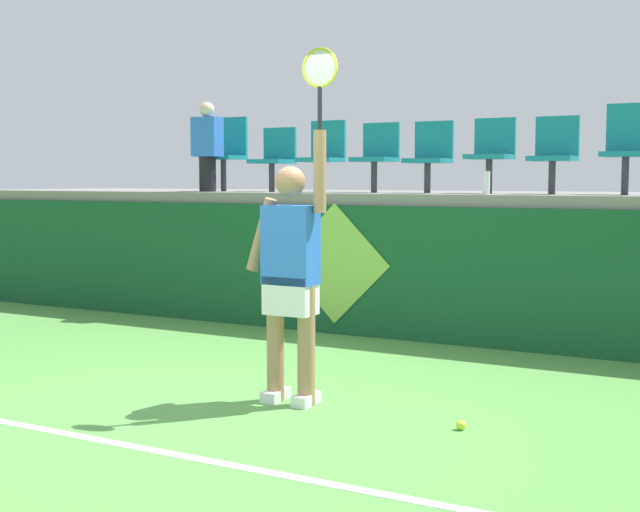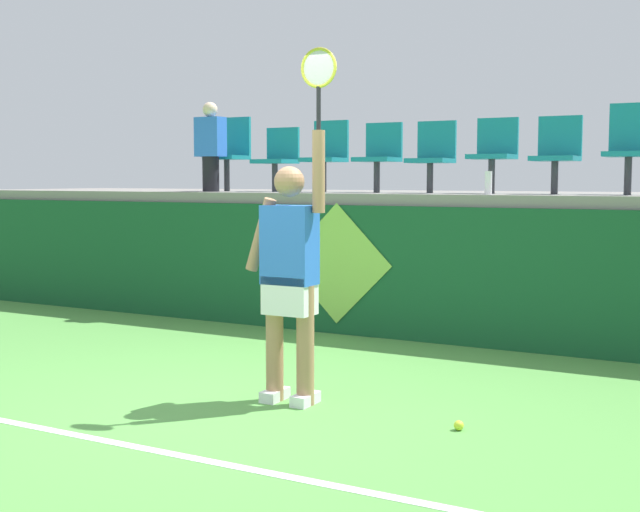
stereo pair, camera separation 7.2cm
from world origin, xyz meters
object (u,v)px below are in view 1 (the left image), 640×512
Objects in this scene: stadium_chair_6 at (554,151)px; stadium_chair_7 at (627,145)px; stadium_chair_1 at (275,156)px; water_bottle at (486,183)px; tennis_player at (291,271)px; spectator_0 at (207,146)px; stadium_chair_0 at (227,150)px; tennis_ball at (461,425)px; stadium_chair_5 at (491,151)px; stadium_chair_2 at (324,153)px; stadium_chair_3 at (377,154)px; stadium_chair_4 at (430,154)px.

stadium_chair_7 is at bearing 0.51° from stadium_chair_6.
stadium_chair_1 is 3.31m from stadium_chair_6.
water_bottle is 2.88m from stadium_chair_1.
stadium_chair_6 is (1.06, 3.47, 0.94)m from tennis_player.
stadium_chair_0 is at bearing 90.00° from spectator_0.
tennis_player reaches higher than stadium_chair_7.
tennis_ball is 4.12m from stadium_chair_5.
stadium_chair_5 is (0.41, 3.47, 0.95)m from tennis_player.
stadium_chair_2 is at bearing 129.31° from tennis_ball.
tennis_ball is (1.32, -0.07, -0.94)m from tennis_player.
stadium_chair_3 is 2.67m from stadium_chair_7.
stadium_chair_5 reaches higher than stadium_chair_3.
stadium_chair_7 reaches higher than stadium_chair_2.
stadium_chair_1 is at bearing -179.53° from stadium_chair_2.
stadium_chair_0 is at bearing 179.29° from stadium_chair_1.
stadium_chair_1 is 0.98× the size of stadium_chair_3.
stadium_chair_0 is 0.86× the size of spectator_0.
tennis_player is 3.25× the size of stadium_chair_3.
stadium_chair_3 is at bearing -0.40° from stadium_chair_2.
stadium_chair_1 is 0.92× the size of stadium_chair_2.
water_bottle is 0.26× the size of stadium_chair_7.
stadium_chair_0 is 1.02× the size of stadium_chair_7.
stadium_chair_2 is at bearing 179.84° from stadium_chair_5.
stadium_chair_3 reaches higher than water_bottle.
tennis_ball is 5.88m from stadium_chair_0.
tennis_ball is at bearing -2.96° from tennis_player.
stadium_chair_6 is 0.75× the size of spectator_0.
stadium_chair_0 is 1.15× the size of stadium_chair_5.
tennis_ball is at bearing -44.81° from stadium_chair_1.
spectator_0 reaches higher than stadium_chair_3.
spectator_0 is at bearing 176.66° from water_bottle.
stadium_chair_3 is 0.63m from stadium_chair_4.
stadium_chair_4 is at bearing 114.19° from tennis_ball.
stadium_chair_5 is 0.89× the size of stadium_chair_7.
stadium_chair_0 is 1.16× the size of stadium_chair_3.
stadium_chair_6 is at bearing 0.05° from stadium_chair_1.
stadium_chair_4 is at bearing -179.83° from stadium_chair_7.
stadium_chair_1 is 0.81m from spectator_0.
stadium_chair_1 is at bearing -179.87° from stadium_chair_7.
stadium_chair_7 is (2.67, 0.01, 0.05)m from stadium_chair_3.
stadium_chair_0 is 1.19× the size of stadium_chair_1.
stadium_chair_0 is at bearing 179.78° from stadium_chair_3.
tennis_player is 3.07× the size of stadium_chair_2.
stadium_chair_2 is 1.04× the size of stadium_chair_5.
tennis_player is at bearing -100.86° from water_bottle.
spectator_0 is (0.00, -0.41, 0.04)m from stadium_chair_0.
stadium_chair_0 is 4.70m from stadium_chair_7.
water_bottle is at bearing -130.02° from stadium_chair_6.
stadium_chair_7 is (3.35, 0.00, 0.03)m from stadium_chair_2.
stadium_chair_1 reaches higher than water_bottle.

